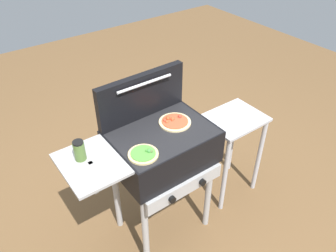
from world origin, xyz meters
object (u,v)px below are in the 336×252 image
Objects in this scene: grill at (160,150)px; sauce_jar at (79,150)px; pizza_pepperoni at (175,122)px; prep_table at (231,139)px; pizza_veggie at (144,154)px.

sauce_jar is at bearing 172.49° from grill.
sauce_jar is (-0.49, 0.07, 0.20)m from grill.
grill is 0.21m from pizza_pepperoni.
prep_table is (1.17, -0.06, -0.44)m from sauce_jar.
sauce_jar reaches higher than pizza_veggie.
pizza_veggie is 1.42× the size of sauce_jar.
pizza_veggie is 0.35m from sauce_jar.
sauce_jar is at bearing 148.83° from pizza_veggie.
pizza_pepperoni is 1.18× the size of pizza_veggie.
prep_table is (0.54, -0.02, -0.38)m from pizza_pepperoni.
prep_table is at bearing 0.37° from grill.
pizza_veggie is at bearing -172.11° from prep_table.
sauce_jar reaches higher than pizza_pepperoni.
pizza_veggie is 0.96m from prep_table.
pizza_pepperoni is 0.66m from prep_table.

